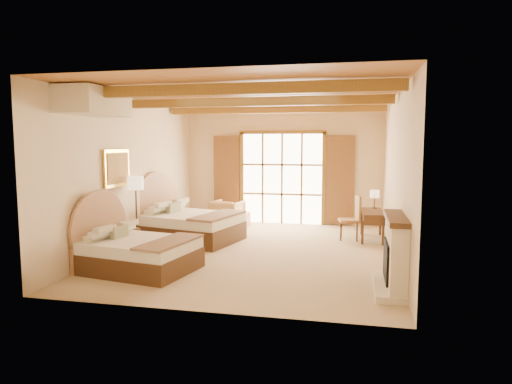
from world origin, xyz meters
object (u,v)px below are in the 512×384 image
(armchair, at_px, (228,213))
(desk, at_px, (372,224))
(bed_far, at_px, (185,223))
(bed_near, at_px, (132,250))
(nightstand, at_px, (124,243))

(armchair, relative_size, desk, 0.61)
(bed_far, xyz_separation_m, armchair, (0.47, 1.96, -0.06))
(desk, bearing_deg, bed_near, -144.89)
(armchair, bearing_deg, bed_far, 85.02)
(nightstand, bearing_deg, bed_far, 81.84)
(bed_far, height_order, nightstand, bed_far)
(bed_near, xyz_separation_m, armchair, (0.48, 4.51, -0.01))
(armchair, bearing_deg, bed_near, 92.50)
(bed_near, bearing_deg, armchair, 93.98)
(desk, bearing_deg, armchair, 161.09)
(desk, bearing_deg, nightstand, -155.45)
(bed_far, xyz_separation_m, nightstand, (-0.62, -1.73, -0.13))
(bed_far, height_order, armchair, bed_far)
(bed_near, distance_m, armchair, 4.54)
(bed_near, height_order, armchair, bed_near)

